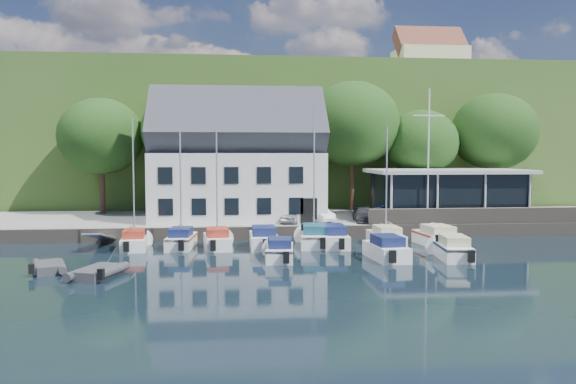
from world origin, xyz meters
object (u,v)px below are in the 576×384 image
at_px(boat_r1_5, 333,235).
at_px(boat_r1_6, 387,186).
at_px(boat_r2_2, 280,249).
at_px(boat_r1_1, 181,185).
at_px(boat_r2_4, 453,247).
at_px(club_pavilion, 447,193).
at_px(boat_r1_2, 217,184).
at_px(boat_r1_7, 437,235).
at_px(harbor_building, 238,167).
at_px(car_white, 319,214).
at_px(boat_r1_0, 134,188).
at_px(dinghy_1, 98,270).
at_px(boat_r2_3, 386,247).
at_px(car_dgrey, 364,214).
at_px(flagpole, 428,156).
at_px(car_silver, 291,215).
at_px(dinghy_0, 49,266).
at_px(boat_r1_4, 314,179).
at_px(boat_r1_3, 264,237).
at_px(car_blue, 394,212).

bearing_deg(boat_r1_5, boat_r1_6, 2.17).
distance_m(boat_r1_5, boat_r2_2, 6.38).
xyz_separation_m(boat_r1_1, boat_r2_4, (17.01, -5.55, -3.63)).
height_order(club_pavilion, boat_r1_2, boat_r1_2).
height_order(boat_r1_1, boat_r1_7, boat_r1_1).
relative_size(harbor_building, boat_r1_5, 2.09).
bearing_deg(boat_r1_5, car_white, 92.88).
bearing_deg(boat_r1_0, dinghy_1, -97.72).
bearing_deg(car_white, boat_r2_3, -97.21).
bearing_deg(car_dgrey, harbor_building, 169.06).
xyz_separation_m(car_dgrey, boat_r2_2, (-7.66, -10.43, -0.88)).
height_order(flagpole, boat_r1_1, flagpole).
bearing_deg(flagpole, boat_r2_4, -101.08).
bearing_deg(car_white, car_silver, 177.22).
height_order(harbor_building, dinghy_0, harbor_building).
relative_size(boat_r1_4, boat_r2_3, 1.66).
bearing_deg(boat_r1_5, boat_r1_3, -176.36).
xyz_separation_m(car_blue, dinghy_0, (-23.07, -12.68, -1.36)).
height_order(club_pavilion, dinghy_0, club_pavilion).
xyz_separation_m(boat_r1_4, dinghy_0, (-15.70, -7.05, -4.37)).
distance_m(harbor_building, boat_r2_2, 14.51).
xyz_separation_m(car_silver, car_white, (2.30, 0.69, 0.02)).
distance_m(harbor_building, boat_r1_2, 9.13).
bearing_deg(dinghy_0, car_silver, 20.28).
height_order(boat_r1_2, dinghy_1, boat_r1_2).
bearing_deg(boat_r2_4, car_white, 126.24).
xyz_separation_m(boat_r1_3, boat_r1_5, (4.90, 0.15, 0.01)).
xyz_separation_m(boat_r1_1, boat_r1_4, (9.17, -0.02, 0.35)).
bearing_deg(boat_r1_0, car_dgrey, 13.00).
height_order(flagpole, boat_r2_4, flagpole).
xyz_separation_m(club_pavilion, dinghy_0, (-28.46, -15.20, -2.70)).
xyz_separation_m(boat_r1_1, boat_r1_7, (17.81, -0.65, -3.64)).
height_order(car_dgrey, boat_r2_3, car_dgrey).
height_order(boat_r1_7, boat_r2_4, boat_r2_4).
relative_size(club_pavilion, boat_r1_6, 1.57).
distance_m(car_blue, boat_r2_4, 11.21).
xyz_separation_m(boat_r1_3, dinghy_0, (-12.17, -6.86, -0.40)).
height_order(car_silver, car_blue, car_blue).
bearing_deg(car_blue, boat_r1_2, -165.12).
xyz_separation_m(boat_r1_3, boat_r1_7, (12.17, -0.44, -0.01)).
distance_m(car_dgrey, dinghy_1, 22.70).
relative_size(boat_r1_7, boat_r2_3, 1.07).
height_order(boat_r2_2, boat_r2_4, boat_r2_4).
distance_m(car_silver, flagpole, 11.87).
distance_m(boat_r1_0, boat_r1_7, 21.22).
relative_size(boat_r1_2, boat_r1_7, 1.45).
xyz_separation_m(car_dgrey, dinghy_0, (-20.56, -12.61, -1.22)).
relative_size(boat_r2_2, dinghy_1, 1.58).
height_order(club_pavilion, boat_r2_4, club_pavilion).
bearing_deg(flagpole, boat_r2_2, -142.80).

